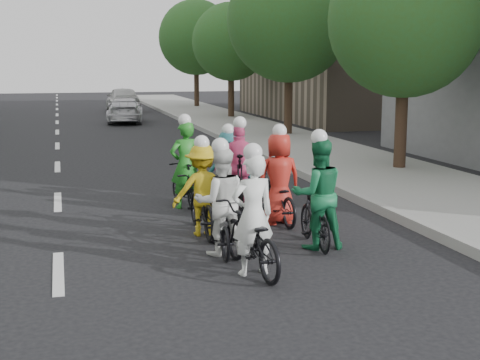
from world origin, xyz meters
name	(u,v)px	position (x,y,z in m)	size (l,w,h in m)	color
ground	(58,273)	(0.00, 0.00, 0.00)	(120.00, 120.00, 0.00)	black
sidewalk_right	(323,154)	(8.00, 10.00, 0.07)	(4.00, 80.00, 0.15)	gray
curb_right	(263,156)	(6.05, 10.00, 0.09)	(0.18, 80.00, 0.18)	#999993
bldg_se	(365,42)	(16.00, 24.00, 4.00)	(10.00, 14.00, 8.00)	gray
tree_r_0	(405,20)	(8.80, 6.60, 3.96)	(4.00, 4.00, 5.97)	black
tree_r_1	(289,20)	(8.80, 15.60, 4.52)	(4.80, 4.80, 6.93)	black
tree_r_2	(231,42)	(8.80, 24.60, 3.96)	(4.00, 4.00, 5.97)	black
tree_r_3	(196,37)	(8.80, 33.60, 4.52)	(4.80, 4.80, 6.93)	black
cyclist_0	(251,231)	(2.59, -0.68, 0.59)	(0.86, 1.90, 1.82)	black
cyclist_1	(317,203)	(3.94, 0.30, 0.72)	(0.88, 1.55, 1.88)	black
cyclist_2	(202,198)	(2.37, 1.59, 0.62)	(1.00, 1.82, 1.70)	black
cyclist_3	(239,175)	(3.51, 3.36, 0.69)	(1.06, 1.96, 1.85)	black
cyclist_4	(278,189)	(3.88, 2.02, 0.63)	(0.84, 1.73, 1.81)	black
cyclist_5	(185,175)	(2.49, 3.77, 0.66)	(0.69, 1.57, 1.89)	black
cyclist_6	(220,213)	(2.40, 0.35, 0.64)	(0.84, 1.60, 1.78)	black
cyclist_7	(228,173)	(3.40, 3.87, 0.65)	(1.04, 1.83, 1.67)	black
follow_car_lead	(125,110)	(3.25, 23.93, 0.60)	(1.69, 4.15, 1.21)	silver
follow_car_trail	(123,99)	(3.89, 31.92, 0.75)	(1.77, 4.40, 1.50)	silver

